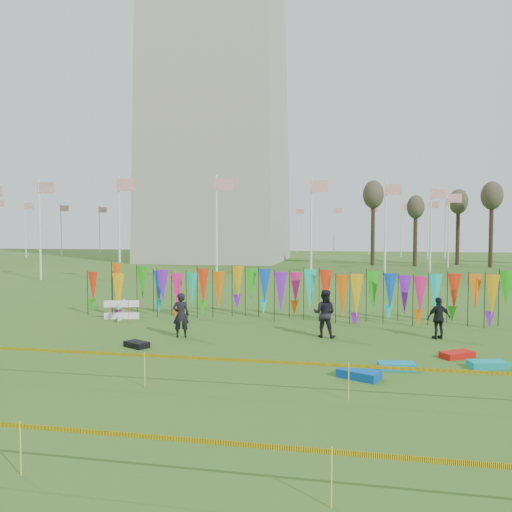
% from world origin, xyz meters
% --- Properties ---
extents(ground, '(160.00, 160.00, 0.00)m').
position_xyz_m(ground, '(0.00, 0.00, 0.00)').
color(ground, '#2E5317').
rests_on(ground, ground).
extents(flagpole_ring, '(57.40, 56.16, 8.00)m').
position_xyz_m(flagpole_ring, '(-14.00, 48.00, 4.00)').
color(flagpole_ring, silver).
rests_on(flagpole_ring, ground).
extents(banner_row, '(18.64, 0.64, 2.22)m').
position_xyz_m(banner_row, '(0.28, 7.24, 1.34)').
color(banner_row, black).
rests_on(banner_row, ground).
extents(caution_tape_near, '(26.00, 0.02, 0.90)m').
position_xyz_m(caution_tape_near, '(-0.22, -2.99, 0.78)').
color(caution_tape_near, yellow).
rests_on(caution_tape_near, ground).
extents(caution_tape_far, '(26.00, 0.02, 0.90)m').
position_xyz_m(caution_tape_far, '(-0.22, -7.62, 0.78)').
color(caution_tape_far, yellow).
rests_on(caution_tape_far, ground).
extents(box_kite, '(0.78, 0.78, 0.87)m').
position_xyz_m(box_kite, '(-6.93, 5.78, 0.43)').
color(box_kite, red).
rests_on(box_kite, ground).
extents(person_left, '(0.71, 0.60, 1.66)m').
position_xyz_m(person_left, '(-3.11, 2.79, 0.83)').
color(person_left, black).
rests_on(person_left, ground).
extents(person_mid, '(0.94, 0.67, 1.77)m').
position_xyz_m(person_mid, '(2.11, 3.85, 0.88)').
color(person_mid, black).
rests_on(person_mid, ground).
extents(person_right, '(1.02, 0.80, 1.53)m').
position_xyz_m(person_right, '(6.22, 4.32, 0.77)').
color(person_right, black).
rests_on(person_right, ground).
extents(kite_bag_turquoise, '(1.07, 0.63, 0.20)m').
position_xyz_m(kite_bag_turquoise, '(4.36, -0.13, 0.10)').
color(kite_bag_turquoise, '#0B88AD').
rests_on(kite_bag_turquoise, ground).
extents(kite_bag_blue, '(1.23, 0.98, 0.23)m').
position_xyz_m(kite_bag_blue, '(3.30, -1.17, 0.11)').
color(kite_bag_blue, '#0A4AA6').
rests_on(kite_bag_blue, ground).
extents(kite_bag_red, '(1.15, 0.99, 0.19)m').
position_xyz_m(kite_bag_red, '(6.34, 1.61, 0.10)').
color(kite_bag_red, red).
rests_on(kite_bag_red, ground).
extents(kite_bag_black, '(0.97, 0.82, 0.19)m').
position_xyz_m(kite_bag_black, '(-4.05, 1.01, 0.10)').
color(kite_bag_black, black).
rests_on(kite_bag_black, ground).
extents(kite_bag_teal, '(1.15, 0.74, 0.20)m').
position_xyz_m(kite_bag_teal, '(6.96, 0.54, 0.10)').
color(kite_bag_teal, '#0B999E').
rests_on(kite_bag_teal, ground).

